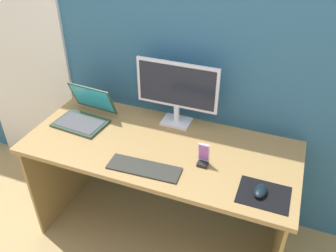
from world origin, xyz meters
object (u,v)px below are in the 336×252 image
Objects in this scene: keyboard_external at (145,168)px; monitor at (177,90)px; phone_in_dock at (203,157)px; mouse at (260,191)px; laptop at (85,115)px.

monitor is at bearing 86.76° from keyboard_external.
phone_in_dock reaches higher than keyboard_external.
keyboard_external is (-0.00, -0.48, -0.23)m from monitor.
mouse reaches higher than keyboard_external.
laptop is at bearing 170.26° from phone_in_dock.
mouse is (0.60, 0.04, 0.02)m from keyboard_external.
laptop is 2.43× the size of phone_in_dock.
mouse is (0.60, -0.45, -0.21)m from monitor.
keyboard_external is at bearing -169.52° from mouse.
phone_in_dock is at bearing -50.57° from monitor.
keyboard_external is (0.55, -0.29, -0.04)m from laptop.
mouse is at bearing 0.47° from keyboard_external.
monitor is at bearing 150.18° from mouse.
phone_in_dock is (0.28, -0.33, -0.19)m from monitor.
phone_in_dock is at bearing 25.12° from keyboard_external.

